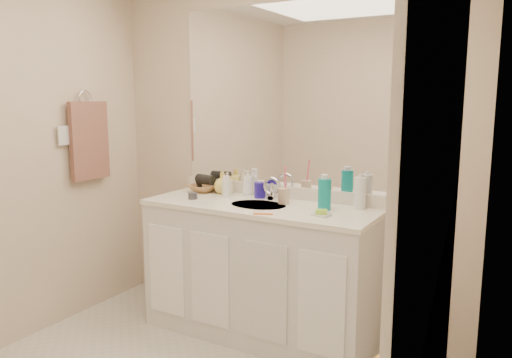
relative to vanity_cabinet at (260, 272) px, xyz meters
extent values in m
cube|color=beige|center=(0.00, 0.28, 0.77)|extent=(2.60, 0.02, 2.40)
cube|color=beige|center=(1.30, -1.02, 0.77)|extent=(0.02, 2.60, 2.40)
cube|color=silver|center=(0.00, 0.00, 0.00)|extent=(1.50, 0.55, 0.85)
cube|color=white|center=(0.00, 0.00, 0.44)|extent=(1.52, 0.57, 0.03)
cube|color=silver|center=(0.00, 0.26, 0.50)|extent=(1.52, 0.03, 0.08)
cylinder|color=beige|center=(0.00, -0.02, 0.44)|extent=(0.37, 0.37, 0.02)
cylinder|color=silver|center=(0.00, 0.16, 0.51)|extent=(0.02, 0.02, 0.11)
cube|color=white|center=(0.00, 0.27, 1.14)|extent=(1.48, 0.01, 1.20)
cylinder|color=#24169D|center=(-0.10, 0.18, 0.51)|extent=(0.09, 0.09, 0.11)
cylinder|color=#C8A88D|center=(0.13, 0.09, 0.50)|extent=(0.09, 0.09, 0.10)
cylinder|color=#FF436E|center=(0.14, 0.09, 0.60)|extent=(0.02, 0.04, 0.19)
cylinder|color=#0B8B8F|center=(0.42, 0.06, 0.55)|extent=(0.11, 0.11, 0.19)
cylinder|color=white|center=(0.59, 0.20, 0.55)|extent=(0.08, 0.08, 0.19)
cube|color=silver|center=(0.46, -0.10, 0.46)|extent=(0.11, 0.10, 0.01)
cube|color=#A5E237|center=(0.46, -0.10, 0.48)|extent=(0.08, 0.07, 0.02)
cube|color=#DC5C17|center=(0.15, -0.23, 0.46)|extent=(0.12, 0.07, 0.00)
cylinder|color=#34333A|center=(-0.47, -0.09, 0.48)|extent=(0.07, 0.07, 0.04)
cylinder|color=white|center=(-0.30, 0.07, 0.53)|extent=(0.06, 0.06, 0.15)
imported|color=white|center=(-0.23, 0.23, 0.54)|extent=(0.09, 0.09, 0.17)
imported|color=beige|center=(-0.36, 0.16, 0.53)|extent=(0.09, 0.09, 0.15)
imported|color=#E2CD57|center=(-0.40, 0.18, 0.53)|extent=(0.15, 0.15, 0.16)
imported|color=#97693D|center=(-0.56, 0.16, 0.48)|extent=(0.21, 0.21, 0.05)
cylinder|color=black|center=(-0.54, 0.16, 0.54)|extent=(0.15, 0.09, 0.07)
torus|color=silver|center=(-1.27, -0.25, 1.12)|extent=(0.01, 0.11, 0.11)
cube|color=brown|center=(-1.25, -0.25, 0.82)|extent=(0.04, 0.32, 0.55)
cube|color=silver|center=(-1.27, -0.45, 0.88)|extent=(0.01, 0.08, 0.13)
cube|color=white|center=(1.29, -1.32, 0.57)|extent=(0.02, 0.82, 2.00)
camera|label=1|loc=(1.54, -2.71, 1.14)|focal=35.00mm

